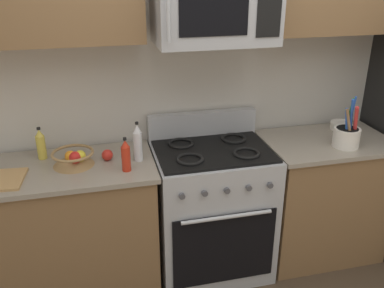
{
  "coord_description": "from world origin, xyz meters",
  "views": [
    {
      "loc": [
        -0.71,
        -1.77,
        2.03
      ],
      "look_at": [
        -0.17,
        0.48,
        1.03
      ],
      "focal_mm": 39.34,
      "sensor_mm": 36.0,
      "label": 1
    }
  ],
  "objects": [
    {
      "name": "utensil_crock",
      "position": [
        0.88,
        0.47,
        0.99
      ],
      "size": [
        0.17,
        0.17,
        0.34
      ],
      "color": "white",
      "rests_on": "counter_right"
    },
    {
      "name": "bottle_hot_sauce",
      "position": [
        -0.57,
        0.46,
        1.0
      ],
      "size": [
        0.05,
        0.05,
        0.21
      ],
      "color": "red",
      "rests_on": "counter_left"
    },
    {
      "name": "wall_back",
      "position": [
        0.0,
        0.96,
        1.3
      ],
      "size": [
        8.0,
        0.1,
        2.6
      ],
      "primitive_type": "cube",
      "color": "beige",
      "rests_on": "ground"
    },
    {
      "name": "apple_loose",
      "position": [
        -0.67,
        0.63,
        0.94
      ],
      "size": [
        0.07,
        0.07,
        0.07
      ],
      "primitive_type": "sphere",
      "color": "red",
      "rests_on": "counter_left"
    },
    {
      "name": "prep_bowl",
      "position": [
        1.02,
        0.76,
        0.94
      ],
      "size": [
        0.15,
        0.15,
        0.06
      ],
      "color": "white",
      "rests_on": "counter_right"
    },
    {
      "name": "counter_left",
      "position": [
        -0.93,
        0.6,
        0.46
      ],
      "size": [
        1.08,
        0.59,
        0.91
      ],
      "color": "olive",
      "rests_on": "ground"
    },
    {
      "name": "counter_right",
      "position": [
        0.83,
        0.6,
        0.46
      ],
      "size": [
        0.87,
        0.59,
        0.91
      ],
      "color": "olive",
      "rests_on": "ground"
    },
    {
      "name": "bottle_vinegar",
      "position": [
        -0.48,
        0.58,
        1.03
      ],
      "size": [
        0.05,
        0.05,
        0.25
      ],
      "color": "silver",
      "rests_on": "counter_left"
    },
    {
      "name": "fruit_basket",
      "position": [
        -0.87,
        0.6,
        0.96
      ],
      "size": [
        0.25,
        0.25,
        0.11
      ],
      "color": "#9E7A4C",
      "rests_on": "counter_left"
    },
    {
      "name": "microwave",
      "position": [
        -0.0,
        0.63,
        1.79
      ],
      "size": [
        0.69,
        0.44,
        0.39
      ],
      "color": "#B2B5BA"
    },
    {
      "name": "range_oven",
      "position": [
        -0.0,
        0.6,
        0.47
      ],
      "size": [
        0.76,
        0.63,
        1.09
      ],
      "color": "#B2B5BA",
      "rests_on": "ground"
    },
    {
      "name": "bottle_oil",
      "position": [
        -1.06,
        0.75,
        1.0
      ],
      "size": [
        0.05,
        0.05,
        0.21
      ],
      "color": "gold",
      "rests_on": "counter_left"
    }
  ]
}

